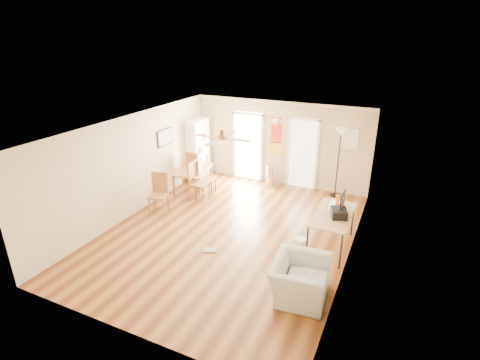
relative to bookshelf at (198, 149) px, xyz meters
The scene contains 29 objects.
floor 3.95m from the bookshelf, 48.46° to the right, with size 7.00×7.00×0.00m, color brown.
ceiling 4.16m from the bookshelf, 48.46° to the right, with size 5.50×7.00×0.00m, color silver, non-canonical shape.
wall_back 2.64m from the bookshelf, 14.09° to the left, with size 5.50×0.04×2.60m, color beige, non-canonical shape.
wall_front 6.86m from the bookshelf, 68.26° to the right, with size 5.50×0.04×2.60m, color beige, non-canonical shape.
wall_left 2.89m from the bookshelf, 94.26° to the right, with size 0.04×7.00×2.60m, color beige, non-canonical shape.
wall_right 6.02m from the bookshelf, 28.44° to the right, with size 0.04×7.00×2.60m, color beige, non-canonical shape.
crown_molding 4.14m from the bookshelf, 48.46° to the right, with size 5.50×7.00×0.08m, color white, non-canonical shape.
kitchen_doorway 1.61m from the bookshelf, 22.70° to the left, with size 0.90×0.10×2.10m, color white, non-canonical shape.
bathroom_doorway 3.35m from the bookshelf, 10.71° to the left, with size 0.80×0.10×2.10m, color white, non-canonical shape.
wall_decal 2.56m from the bookshelf, 14.35° to the left, with size 0.46×0.03×1.10m, color red.
ac_grille 4.68m from the bookshelf, ahead, with size 0.50×0.04×0.60m, color white.
framed_poster 1.65m from the bookshelf, 97.33° to the right, with size 0.04×0.66×0.48m, color black.
ceiling_fan 4.31m from the bookshelf, 51.27° to the right, with size 1.24×1.24×0.20m, color #593819, non-canonical shape.
bookshelf is the anchor object (origin of this frame).
dining_table 1.23m from the bookshelf, 68.49° to the right, with size 0.81×1.34×0.67m, color #AD6E37, non-canonical shape.
dining_chair_right_a 1.50m from the bookshelf, 49.25° to the right, with size 0.44×0.44×1.06m, color #995F31, non-canonical shape.
dining_chair_right_b 1.85m from the bookshelf, 58.65° to the right, with size 0.46×0.46×1.12m, color olive, non-canonical shape.
dining_chair_near 2.71m from the bookshelf, 82.82° to the right, with size 0.43×0.43×1.05m, color #AB6C37, non-canonical shape.
dining_chair_far 0.82m from the bookshelf, 64.29° to the right, with size 0.46×0.46×1.13m, color brown, non-canonical shape.
trash_can 2.52m from the bookshelf, ahead, with size 0.30×0.30×0.66m, color #BDBDBF.
torchiere_lamp 4.41m from the bookshelf, ahead, with size 0.38×0.38×2.03m, color black, non-canonical shape.
computer_desk 5.47m from the bookshelf, 26.97° to the right, with size 0.77×1.55×0.83m, color tan, non-canonical shape.
imac 5.55m from the bookshelf, 25.50° to the right, with size 0.07×0.52×0.48m, color black, non-canonical shape.
keyboard 5.11m from the bookshelf, 21.96° to the right, with size 0.13×0.40×0.01m, color white.
printer 5.61m from the bookshelf, 27.28° to the right, with size 0.32×0.37×0.19m, color black.
orange_bottle 5.23m from the bookshelf, 22.29° to the right, with size 0.08×0.08×0.24m, color orange.
wastebasket_a 5.24m from the bookshelf, 34.13° to the right, with size 0.26×0.26×0.30m, color white.
floor_cloth 4.59m from the bookshelf, 56.45° to the right, with size 0.26×0.20×0.04m, color gray.
armchair 6.43m from the bookshelf, 42.90° to the right, with size 1.10×0.96×0.71m, color #AFAFA9.
Camera 1 is at (3.46, -6.88, 4.48)m, focal length 27.50 mm.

